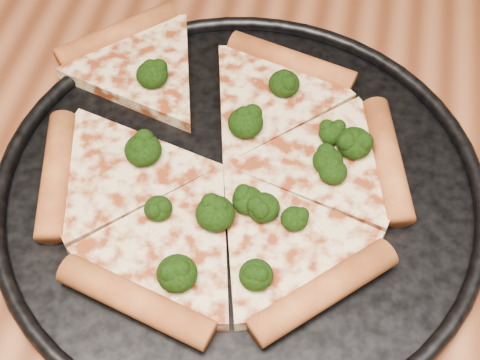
# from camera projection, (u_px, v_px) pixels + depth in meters

# --- Properties ---
(dining_table) EXTENTS (1.20, 0.90, 0.75)m
(dining_table) POSITION_uv_depth(u_px,v_px,m) (286.00, 325.00, 0.60)
(dining_table) COLOR brown
(dining_table) RESTS_ON ground
(pizza_pan) EXTENTS (0.39, 0.39, 0.02)m
(pizza_pan) POSITION_uv_depth(u_px,v_px,m) (240.00, 186.00, 0.56)
(pizza_pan) COLOR black
(pizza_pan) RESTS_ON dining_table
(pizza) EXTENTS (0.34, 0.34, 0.02)m
(pizza) POSITION_uv_depth(u_px,v_px,m) (217.00, 160.00, 0.57)
(pizza) COLOR #E3C18B
(pizza) RESTS_ON pizza_pan
(broccoli_florets) EXTENTS (0.21, 0.23, 0.02)m
(broccoli_florets) POSITION_uv_depth(u_px,v_px,m) (240.00, 162.00, 0.55)
(broccoli_florets) COLOR black
(broccoli_florets) RESTS_ON pizza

